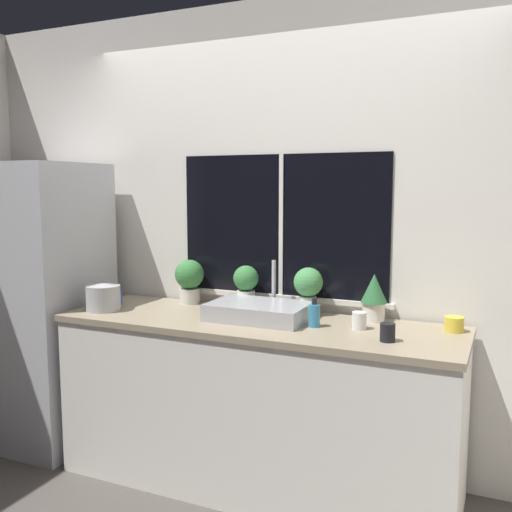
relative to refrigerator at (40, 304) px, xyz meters
name	(u,v)px	position (x,y,z in m)	size (l,w,h in m)	color
wall_back	(284,235)	(1.50, 0.43, 0.46)	(8.00, 0.09, 2.70)	silver
wall_left	(86,220)	(-0.64, 1.21, 0.46)	(0.06, 7.00, 2.70)	silver
counter	(256,403)	(1.50, 0.03, -0.43)	(2.17, 0.68, 0.92)	white
refrigerator	(40,304)	(0.00, 0.00, 0.00)	(0.73, 0.67, 1.78)	#B7B7BC
sink	(259,311)	(1.50, 0.07, 0.08)	(0.53, 0.41, 0.30)	#ADADB2
potted_plant_far_left	(189,278)	(0.93, 0.29, 0.19)	(0.18, 0.18, 0.27)	silver
potted_plant_center_left	(246,284)	(1.32, 0.29, 0.18)	(0.15, 0.15, 0.26)	silver
potted_plant_center_right	(308,286)	(1.70, 0.29, 0.19)	(0.16, 0.16, 0.27)	silver
potted_plant_far_right	(374,296)	(2.07, 0.29, 0.17)	(0.14, 0.14, 0.25)	silver
soap_bottle	(314,315)	(1.82, 0.03, 0.09)	(0.06, 0.06, 0.15)	teal
mug_blue	(115,297)	(0.53, 0.08, 0.07)	(0.08, 0.08, 0.08)	#3351AD
mug_yellow	(454,324)	(2.49, 0.22, 0.07)	(0.09, 0.09, 0.08)	gold
mug_white	(359,321)	(2.05, 0.08, 0.08)	(0.07, 0.07, 0.09)	white
mug_black	(388,332)	(2.22, -0.09, 0.07)	(0.07, 0.07, 0.09)	black
kettle	(103,297)	(0.58, -0.09, 0.11)	(0.20, 0.20, 0.16)	#B2B2B7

